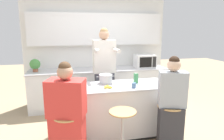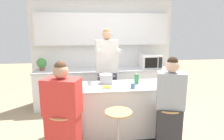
{
  "view_description": "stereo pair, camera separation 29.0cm",
  "coord_description": "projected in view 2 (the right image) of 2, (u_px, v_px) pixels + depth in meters",
  "views": [
    {
      "loc": [
        -0.72,
        -3.15,
        1.82
      ],
      "look_at": [
        0.0,
        0.07,
        1.15
      ],
      "focal_mm": 32.0,
      "sensor_mm": 36.0,
      "label": 1
    },
    {
      "loc": [
        -0.44,
        -3.2,
        1.82
      ],
      "look_at": [
        0.0,
        0.07,
        1.15
      ],
      "focal_mm": 32.0,
      "sensor_mm": 36.0,
      "label": 2
    }
  ],
  "objects": [
    {
      "name": "ground_plane",
      "position": [
        113.0,
        134.0,
        3.53
      ],
      "size": [
        16.0,
        16.0,
        0.0
      ],
      "primitive_type": "plane",
      "color": "tan"
    },
    {
      "name": "fruit_bowl",
      "position": [
        164.0,
        83.0,
        3.33
      ],
      "size": [
        0.17,
        0.17,
        0.08
      ],
      "color": "silver",
      "rests_on": "kitchen_island"
    },
    {
      "name": "banana_bunch",
      "position": [
        106.0,
        87.0,
        3.18
      ],
      "size": [
        0.17,
        0.12,
        0.06
      ],
      "color": "yellow",
      "rests_on": "kitchen_island"
    },
    {
      "name": "bar_stool_center",
      "position": [
        118.0,
        131.0,
        2.85
      ],
      "size": [
        0.39,
        0.39,
        0.7
      ],
      "color": "tan",
      "rests_on": "ground_plane"
    },
    {
      "name": "kitchen_island",
      "position": [
        113.0,
        110.0,
        3.44
      ],
      "size": [
        1.9,
        0.7,
        0.9
      ],
      "color": "black",
      "rests_on": "ground_plane"
    },
    {
      "name": "wall_back",
      "position": [
        103.0,
        41.0,
        4.94
      ],
      "size": [
        3.48,
        0.22,
        2.7
      ],
      "color": "silver",
      "rests_on": "ground_plane"
    },
    {
      "name": "bar_stool_leftmost",
      "position": [
        64.0,
        134.0,
        2.78
      ],
      "size": [
        0.39,
        0.39,
        0.7
      ],
      "color": "tan",
      "rests_on": "ground_plane"
    },
    {
      "name": "coffee_cup_far",
      "position": [
        133.0,
        86.0,
        3.18
      ],
      "size": [
        0.1,
        0.07,
        0.08
      ],
      "color": "#4C7099",
      "rests_on": "kitchen_island"
    },
    {
      "name": "coffee_cup_near",
      "position": [
        67.0,
        85.0,
        3.18
      ],
      "size": [
        0.1,
        0.07,
        0.1
      ],
      "color": "#DB4C51",
      "rests_on": "kitchen_island"
    },
    {
      "name": "bar_stool_rightmost",
      "position": [
        168.0,
        127.0,
        2.99
      ],
      "size": [
        0.39,
        0.39,
        0.7
      ],
      "color": "tan",
      "rests_on": "ground_plane"
    },
    {
      "name": "cooking_pot",
      "position": [
        106.0,
        79.0,
        3.48
      ],
      "size": [
        0.33,
        0.24,
        0.16
      ],
      "color": "#B7BABC",
      "rests_on": "kitchen_island"
    },
    {
      "name": "person_cooking",
      "position": [
        107.0,
        75.0,
        4.0
      ],
      "size": [
        0.44,
        0.58,
        1.85
      ],
      "rotation": [
        0.0,
        0.0,
        0.02
      ],
      "color": "#383842",
      "rests_on": "ground_plane"
    },
    {
      "name": "juice_carton",
      "position": [
        136.0,
        79.0,
        3.45
      ],
      "size": [
        0.06,
        0.06,
        0.18
      ],
      "color": "#38844C",
      "rests_on": "kitchen_island"
    },
    {
      "name": "person_wrapped_blanket",
      "position": [
        63.0,
        115.0,
        2.72
      ],
      "size": [
        0.55,
        0.42,
        1.43
      ],
      "rotation": [
        0.0,
        0.0,
        -0.32
      ],
      "color": "red",
      "rests_on": "ground_plane"
    },
    {
      "name": "back_counter",
      "position": [
        105.0,
        87.0,
        4.84
      ],
      "size": [
        3.23,
        0.69,
        0.9
      ],
      "color": "silver",
      "rests_on": "ground_plane"
    },
    {
      "name": "person_seated_near",
      "position": [
        170.0,
        110.0,
        2.92
      ],
      "size": [
        0.44,
        0.35,
        1.45
      ],
      "rotation": [
        0.0,
        0.0,
        -0.29
      ],
      "color": "#333338",
      "rests_on": "ground_plane"
    },
    {
      "name": "microwave",
      "position": [
        151.0,
        62.0,
        4.81
      ],
      "size": [
        0.49,
        0.35,
        0.32
      ],
      "color": "white",
      "rests_on": "back_counter"
    },
    {
      "name": "potted_plant",
      "position": [
        42.0,
        63.0,
        4.53
      ],
      "size": [
        0.23,
        0.23,
        0.29
      ],
      "color": "#93563D",
      "rests_on": "back_counter"
    }
  ]
}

